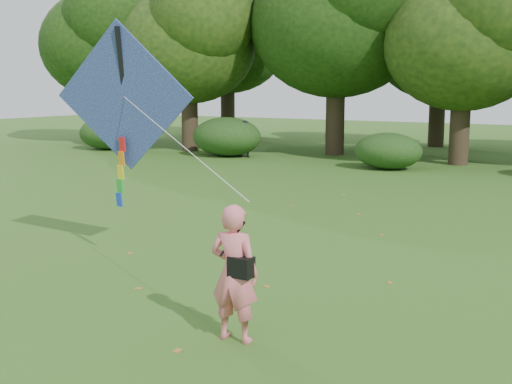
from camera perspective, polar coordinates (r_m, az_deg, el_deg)
The scene contains 7 objects.
ground at distance 8.76m, azimuth -1.39°, elevation -12.12°, with size 100.00×100.00×0.00m, color #265114.
man_kite_flyer at distance 8.14m, azimuth -1.94°, elevation -7.22°, with size 0.65×0.42×1.77m, color #EF707C.
bystander_left at distance 29.15m, azimuth -0.99°, elevation 4.73°, with size 0.81×0.63×1.68m, color #242631.
crossbody_bag at distance 8.02m, azimuth -1.36°, elevation -6.60°, with size 0.43×0.20×0.71m.
flying_kite at distance 11.84m, azimuth -11.64°, elevation 8.11°, with size 5.33×2.58×3.37m.
shrub_band at distance 25.12m, azimuth 19.14°, elevation 3.50°, with size 39.15×3.22×1.88m.
fallen_leaves at distance 12.46m, azimuth 1.87°, elevation -5.53°, with size 5.09×14.61×0.01m.
Camera 1 is at (4.37, -6.88, 3.22)m, focal length 45.00 mm.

